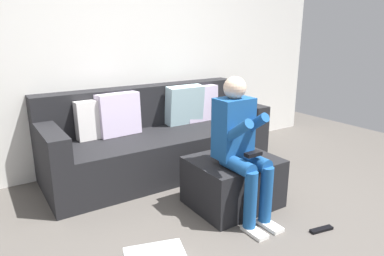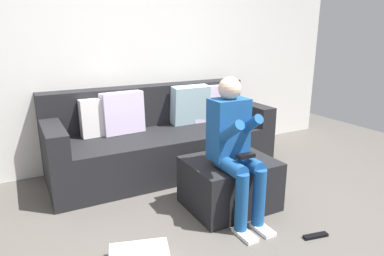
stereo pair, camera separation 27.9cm
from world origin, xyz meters
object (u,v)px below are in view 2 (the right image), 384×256
at_px(couch_sectional, 160,138).
at_px(remote_near_ottoman, 316,236).
at_px(person_seated, 234,143).
at_px(ottoman, 229,183).

height_order(couch_sectional, remote_near_ottoman, couch_sectional).
bearing_deg(remote_near_ottoman, person_seated, 136.10).
xyz_separation_m(ottoman, person_seated, (-0.08, -0.17, 0.43)).
distance_m(couch_sectional, person_seated, 1.29).
bearing_deg(couch_sectional, person_seated, -84.50).
bearing_deg(couch_sectional, ottoman, -79.48).
relative_size(ottoman, person_seated, 0.63).
bearing_deg(remote_near_ottoman, couch_sectional, 116.76).
bearing_deg(couch_sectional, remote_near_ottoman, -74.33).
xyz_separation_m(couch_sectional, person_seated, (0.12, -1.25, 0.29)).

